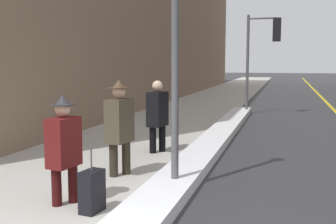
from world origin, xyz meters
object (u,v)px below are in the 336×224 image
object	(u,v)px
lamp_post	(175,11)
rolling_suitcase	(92,192)
pedestrian_nearside	(64,146)
pedestrian_with_shoulder_bag	(158,113)
pedestrian_in_fedora	(119,124)
traffic_light_near	(265,43)

from	to	relation	value
lamp_post	rolling_suitcase	world-z (taller)	lamp_post
pedestrian_nearside	pedestrian_with_shoulder_bag	world-z (taller)	pedestrian_with_shoulder_bag
pedestrian_in_fedora	pedestrian_with_shoulder_bag	size ratio (longest dim) A/B	1.06
lamp_post	pedestrian_in_fedora	size ratio (longest dim) A/B	2.70
rolling_suitcase	lamp_post	bearing A→B (deg)	156.88
lamp_post	traffic_light_near	bearing A→B (deg)	85.35
lamp_post	pedestrian_with_shoulder_bag	bearing A→B (deg)	112.59
pedestrian_with_shoulder_bag	pedestrian_in_fedora	bearing A→B (deg)	7.03
lamp_post	pedestrian_nearside	bearing A→B (deg)	-140.60
traffic_light_near	pedestrian_in_fedora	bearing A→B (deg)	-98.15
lamp_post	traffic_light_near	xyz separation A→B (m)	(0.86, 10.59, -0.03)
lamp_post	pedestrian_nearside	world-z (taller)	lamp_post
traffic_light_near	lamp_post	bearing A→B (deg)	-91.24
traffic_light_near	pedestrian_with_shoulder_bag	xyz separation A→B (m)	(-1.97, -7.92, -1.92)
pedestrian_nearside	rolling_suitcase	xyz separation A→B (m)	(0.53, -0.20, -0.58)
rolling_suitcase	pedestrian_nearside	bearing A→B (deg)	-101.50
lamp_post	pedestrian_with_shoulder_bag	xyz separation A→B (m)	(-1.11, 2.67, -1.94)
pedestrian_nearside	lamp_post	bearing A→B (deg)	138.56
traffic_light_near	rolling_suitcase	bearing A→B (deg)	-94.69
lamp_post	rolling_suitcase	size ratio (longest dim) A/B	5.02
traffic_light_near	pedestrian_nearside	bearing A→B (deg)	-97.35
traffic_light_near	pedestrian_nearside	xyz separation A→B (m)	(-2.23, -11.71, -1.96)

